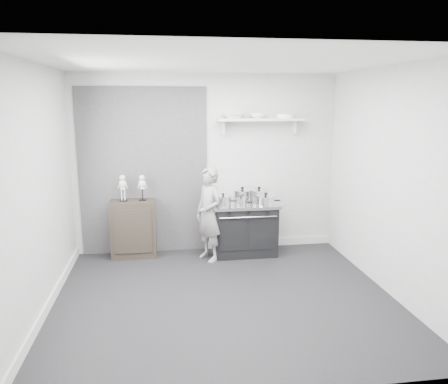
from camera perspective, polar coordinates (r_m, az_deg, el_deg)
The scene contains 16 objects.
ground at distance 5.34m, azimuth -0.06°, elevation -13.60°, with size 4.00×4.00×0.00m, color black.
room_shell at distance 5.00m, azimuth -1.32°, elevation 4.31°, with size 4.02×3.62×2.71m.
wall_shelf at distance 6.63m, azimuth 4.79°, elevation 9.33°, with size 1.30×0.26×0.24m.
stove at distance 6.64m, azimuth 2.67°, elevation -4.76°, with size 0.99×0.62×0.79m.
side_cabinet at distance 6.67m, azimuth -11.71°, elevation -4.69°, with size 0.66×0.38×0.85m, color black.
child at distance 6.31m, azimuth -1.98°, elevation -2.92°, with size 0.50×0.33×1.38m, color gray.
pot_front_left at distance 6.35m, azimuth -0.10°, elevation -1.15°, with size 0.32×0.23×0.19m.
pot_back_left at distance 6.63m, azimuth 2.41°, elevation -0.46°, with size 0.37×0.28×0.23m.
pot_back_right at distance 6.67m, azimuth 4.60°, elevation -0.43°, with size 0.37×0.29×0.23m.
pot_front_right at distance 6.43m, azimuth 5.44°, elevation -1.08°, with size 0.36×0.28×0.19m.
pot_front_center at distance 6.34m, azimuth 2.24°, elevation -1.31°, with size 0.25×0.17×0.15m.
skeleton_full at distance 6.52m, azimuth -13.09°, elevation 0.76°, with size 0.12×0.08×0.45m, color beige, non-canonical shape.
skeleton_torso at distance 6.51m, azimuth -10.63°, elevation 0.80°, with size 0.12×0.08×0.44m, color beige, non-canonical shape.
bowl_large at distance 6.54m, azimuth 1.26°, elevation 9.96°, with size 0.33×0.33×0.08m, color white.
bowl_small at distance 6.61m, azimuth 4.44°, elevation 9.91°, with size 0.23×0.23×0.07m, color white.
plate_stack at distance 6.71m, azimuth 7.97°, elevation 9.81°, with size 0.26×0.26×0.06m, color white.
Camera 1 is at (-0.68, -4.77, 2.29)m, focal length 35.00 mm.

